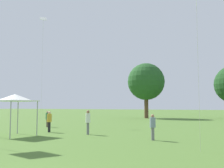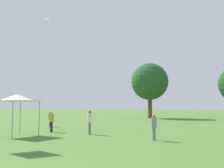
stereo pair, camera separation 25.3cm
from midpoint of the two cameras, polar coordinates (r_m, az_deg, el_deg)
name	(u,v)px [view 2 (the right image)]	position (r m, az deg, el deg)	size (l,w,h in m)	color
person_standing_0	(154,125)	(17.24, 9.52, -8.77)	(0.46, 0.46, 1.66)	slate
person_standing_2	(52,120)	(22.84, -12.72, -7.62)	(0.52, 0.52, 1.74)	black
person_standing_4	(90,120)	(20.53, -4.53, -7.80)	(0.46, 0.46, 1.86)	slate
person_standing_6	(50,118)	(28.35, -13.06, -7.13)	(0.42, 0.42, 1.65)	brown
canopy_tent	(17,98)	(20.73, -19.61, -2.93)	(2.92, 2.92, 3.07)	white
kite_4	(46,24)	(34.99, -13.92, 12.50)	(1.02, 1.02, 13.50)	white
distant_tree_1	(150,82)	(47.87, 8.35, 0.50)	(6.69, 6.69, 9.95)	brown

